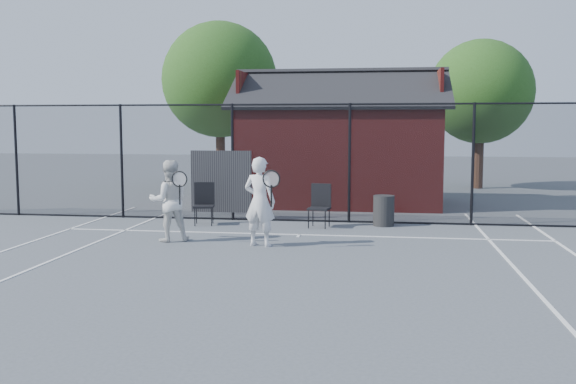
# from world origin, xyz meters

# --- Properties ---
(ground) EXTENTS (80.00, 80.00, 0.00)m
(ground) POSITION_xyz_m (0.00, 0.00, 0.00)
(ground) COLOR #4B5156
(ground) RESTS_ON ground
(court_lines) EXTENTS (11.02, 18.00, 0.01)m
(court_lines) POSITION_xyz_m (0.00, -1.32, 0.01)
(court_lines) COLOR white
(court_lines) RESTS_ON ground
(fence) EXTENTS (22.04, 3.00, 3.00)m
(fence) POSITION_xyz_m (-0.30, 5.00, 1.45)
(fence) COLOR black
(fence) RESTS_ON ground
(clubhouse) EXTENTS (6.50, 4.36, 4.19)m
(clubhouse) POSITION_xyz_m (0.50, 9.00, 1.61)
(clubhouse) COLOR maroon
(clubhouse) RESTS_ON ground
(tree_left) EXTENTS (4.48, 4.48, 6.44)m
(tree_left) POSITION_xyz_m (-4.50, 13.50, 4.19)
(tree_left) COLOR black
(tree_left) RESTS_ON ground
(tree_right) EXTENTS (3.97, 3.97, 5.70)m
(tree_right) POSITION_xyz_m (5.50, 14.50, 3.71)
(tree_right) COLOR black
(tree_right) RESTS_ON ground
(player_front) EXTENTS (0.86, 0.67, 1.82)m
(player_front) POSITION_xyz_m (-0.63, 1.58, 0.91)
(player_front) COLOR white
(player_front) RESTS_ON ground
(player_back) EXTENTS (1.03, 0.94, 1.72)m
(player_back) POSITION_xyz_m (-2.63, 1.86, 0.86)
(player_back) COLOR silver
(player_back) RESTS_ON ground
(chair_left) EXTENTS (0.57, 0.59, 1.02)m
(chair_left) POSITION_xyz_m (-2.52, 4.10, 0.51)
(chair_left) COLOR black
(chair_left) RESTS_ON ground
(chair_right) EXTENTS (0.56, 0.58, 1.02)m
(chair_right) POSITION_xyz_m (0.33, 4.10, 0.51)
(chair_right) COLOR black
(chair_right) RESTS_ON ground
(waste_bin) EXTENTS (0.58, 0.58, 0.75)m
(waste_bin) POSITION_xyz_m (1.87, 4.60, 0.37)
(waste_bin) COLOR black
(waste_bin) RESTS_ON ground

